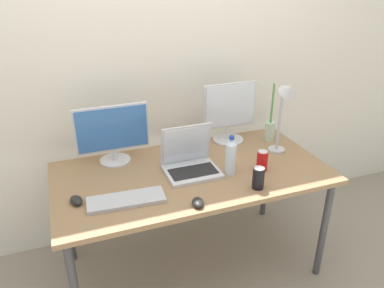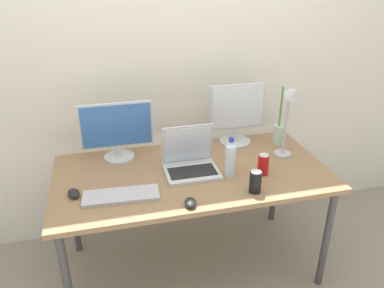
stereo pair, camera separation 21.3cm
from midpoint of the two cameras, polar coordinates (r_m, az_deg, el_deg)
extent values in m
plane|color=gray|center=(2.69, -2.38, -18.01)|extent=(16.00, 16.00, 0.00)
cube|color=silver|center=(2.58, -7.11, 12.94)|extent=(7.00, 0.08, 2.60)
cylinder|color=#424247|center=(2.51, 17.13, -12.45)|extent=(0.04, 0.04, 0.71)
cylinder|color=#424247|center=(2.68, -20.75, -10.37)|extent=(0.04, 0.04, 0.71)
cylinder|color=#424247|center=(2.99, 9.21, -4.93)|extent=(0.04, 0.04, 0.71)
cube|color=#93704C|center=(2.26, -2.71, -4.54)|extent=(1.63, 0.83, 0.03)
cylinder|color=silver|center=(2.43, -14.09, -2.47)|extent=(0.19, 0.19, 0.01)
cylinder|color=silver|center=(2.41, -14.19, -1.62)|extent=(0.03, 0.03, 0.07)
cube|color=silver|center=(2.34, -14.65, 2.27)|extent=(0.45, 0.02, 0.29)
cube|color=#3366B2|center=(2.32, -14.62, 2.16)|extent=(0.42, 0.01, 0.26)
cylinder|color=silver|center=(2.64, 3.24, 0.66)|extent=(0.21, 0.21, 0.01)
cylinder|color=silver|center=(2.62, 3.27, 1.72)|extent=(0.03, 0.03, 0.09)
cube|color=silver|center=(2.54, 3.38, 5.87)|extent=(0.38, 0.02, 0.31)
cube|color=silver|center=(2.53, 3.50, 5.78)|extent=(0.35, 0.01, 0.28)
cube|color=silver|center=(2.22, -2.74, -4.29)|extent=(0.31, 0.26, 0.02)
cube|color=black|center=(2.20, -2.60, -4.26)|extent=(0.28, 0.14, 0.00)
cube|color=silver|center=(2.25, -3.63, -0.04)|extent=(0.31, 0.06, 0.25)
cube|color=silver|center=(2.24, -3.57, -0.14)|extent=(0.28, 0.05, 0.23)
cube|color=#B2B2B7|center=(2.02, -13.03, -8.38)|extent=(0.41, 0.17, 0.02)
ellipsoid|color=black|center=(1.94, -2.26, -8.99)|extent=(0.08, 0.10, 0.03)
ellipsoid|color=black|center=(2.07, -20.10, -8.16)|extent=(0.08, 0.11, 0.03)
cylinder|color=silver|center=(2.18, 3.15, -2.37)|extent=(0.06, 0.06, 0.19)
cone|color=silver|center=(2.13, 3.22, 0.29)|extent=(0.06, 0.06, 0.03)
cylinder|color=#1938B2|center=(2.12, 3.24, 0.90)|extent=(0.03, 0.03, 0.02)
cylinder|color=red|center=(2.25, 7.99, -2.65)|extent=(0.07, 0.07, 0.12)
cylinder|color=silver|center=(2.22, 8.09, -1.22)|extent=(0.06, 0.06, 0.00)
cylinder|color=black|center=(2.07, 7.20, -5.28)|extent=(0.07, 0.07, 0.12)
cylinder|color=silver|center=(2.04, 7.29, -3.76)|extent=(0.06, 0.06, 0.00)
cylinder|color=#B2D1B7|center=(2.66, 9.54, 1.90)|extent=(0.07, 0.07, 0.13)
cylinder|color=#519342|center=(2.58, 9.86, 6.04)|extent=(0.01, 0.01, 0.27)
cylinder|color=#B7B7BC|center=(2.53, 10.41, -0.90)|extent=(0.11, 0.11, 0.01)
cylinder|color=#B7B7BC|center=(2.45, 10.78, 3.42)|extent=(0.02, 0.02, 0.40)
cone|color=#B7B7BC|center=(2.32, 11.99, 8.13)|extent=(0.11, 0.12, 0.11)
camera|label=1|loc=(0.11, -92.81, -1.34)|focal=35.00mm
camera|label=2|loc=(0.11, 87.19, 1.34)|focal=35.00mm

